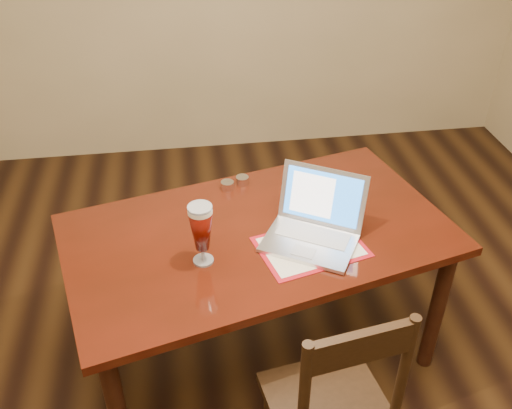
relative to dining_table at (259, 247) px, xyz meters
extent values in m
cube|color=#441209|center=(0.00, 0.01, 0.06)|extent=(1.76, 1.26, 0.04)
cylinder|color=black|center=(0.78, -0.18, -0.31)|extent=(0.07, 0.07, 0.71)
cylinder|color=black|center=(-0.79, 0.19, -0.31)|extent=(0.07, 0.07, 0.71)
cylinder|color=black|center=(0.60, 0.54, -0.31)|extent=(0.07, 0.07, 0.71)
cube|color=#A70F1A|center=(0.19, -0.13, 0.08)|extent=(0.48, 0.39, 0.00)
cube|color=silver|center=(0.19, -0.13, 0.08)|extent=(0.43, 0.34, 0.00)
cube|color=silver|center=(0.18, -0.12, 0.09)|extent=(0.44, 0.40, 0.02)
cube|color=#B1B1B5|center=(0.21, -0.08, 0.10)|extent=(0.31, 0.25, 0.00)
cube|color=#B7B7BB|center=(0.15, -0.18, 0.10)|extent=(0.11, 0.10, 0.00)
cube|color=silver|center=(0.26, 0.02, 0.22)|extent=(0.35, 0.25, 0.24)
cube|color=blue|center=(0.26, 0.01, 0.22)|extent=(0.30, 0.21, 0.20)
cube|color=white|center=(0.22, 0.03, 0.22)|extent=(0.18, 0.13, 0.17)
cylinder|color=silver|center=(-0.25, -0.15, 0.09)|extent=(0.08, 0.08, 0.01)
cylinder|color=silver|center=(-0.25, -0.15, 0.12)|extent=(0.01, 0.01, 0.06)
cylinder|color=silver|center=(-0.25, -0.15, 0.32)|extent=(0.09, 0.09, 0.02)
cylinder|color=silver|center=(-0.25, -0.15, 0.34)|extent=(0.09, 0.09, 0.01)
cylinder|color=silver|center=(-0.10, 0.34, 0.10)|extent=(0.06, 0.06, 0.04)
cylinder|color=silver|center=(-0.03, 0.37, 0.10)|extent=(0.06, 0.06, 0.04)
cube|color=black|center=(0.15, -0.64, -0.24)|extent=(0.48, 0.46, 0.04)
cylinder|color=black|center=(0.29, -0.46, -0.46)|extent=(0.04, 0.04, 0.41)
cylinder|color=black|center=(0.01, -0.83, 0.05)|extent=(0.04, 0.04, 0.54)
cylinder|color=black|center=(0.35, -0.77, 0.05)|extent=(0.04, 0.04, 0.54)
cube|color=black|center=(0.18, -0.80, 0.25)|extent=(0.34, 0.08, 0.12)
camera|label=1|loc=(-0.29, -1.86, 1.54)|focal=40.00mm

